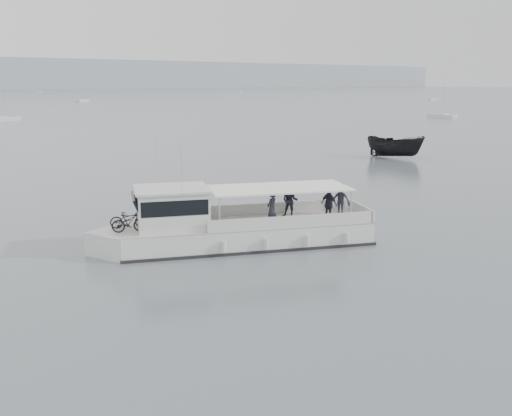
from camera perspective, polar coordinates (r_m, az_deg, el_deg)
ground at (r=28.70m, az=3.31°, el=-1.78°), size 1400.00×1400.00×0.00m
tour_boat at (r=24.95m, az=-3.34°, el=-1.95°), size 12.05×7.08×5.21m
dark_motorboat at (r=55.83m, az=13.73°, el=6.01°), size 3.87×5.99×2.16m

